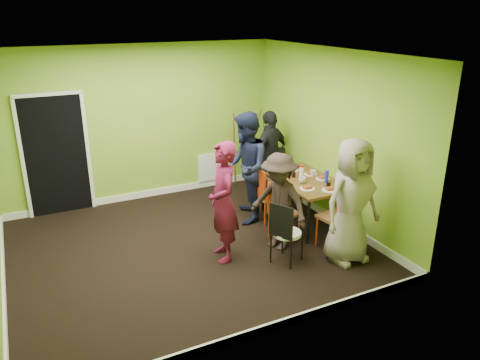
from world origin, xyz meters
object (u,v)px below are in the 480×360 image
object	(u,v)px
chair_front_end	(341,213)
orange_bottle	(291,173)
chair_back_end	(275,163)
blue_bottle	(327,177)
person_back_end	(270,154)
dining_table	(305,182)
thermos	(302,174)
person_left_far	(246,168)
chair_left_near	(281,209)
chair_bentwood	(285,230)
easel	(245,149)
person_standing	(223,202)
chair_left_far	(265,192)
person_front_end	(351,201)
person_left_near	(279,202)

from	to	relation	value
chair_front_end	orange_bottle	xyz separation A→B (m)	(-0.04, 1.29, 0.20)
chair_back_end	blue_bottle	bearing A→B (deg)	104.73
person_back_end	dining_table	bearing A→B (deg)	64.27
thermos	orange_bottle	world-z (taller)	thermos
person_left_far	person_back_end	distance (m)	1.18
chair_left_near	chair_bentwood	xyz separation A→B (m)	(-0.31, -0.62, -0.01)
easel	person_standing	world-z (taller)	person_standing
chair_left_near	chair_front_end	bearing A→B (deg)	33.29
chair_back_end	dining_table	bearing A→B (deg)	95.67
chair_left_near	thermos	size ratio (longest dim) A/B	4.13
easel	dining_table	bearing A→B (deg)	-86.80
chair_left_far	chair_bentwood	xyz separation A→B (m)	(-0.41, -1.31, -0.02)
blue_bottle	person_front_end	distance (m)	1.10
chair_back_end	chair_bentwood	bearing A→B (deg)	73.58
chair_left_near	easel	size ratio (longest dim) A/B	0.61
easel	person_left_near	distance (m)	2.65
dining_table	person_back_end	size ratio (longest dim) A/B	0.92
chair_back_end	easel	world-z (taller)	easel
chair_back_end	person_back_end	distance (m)	0.19
thermos	chair_back_end	bearing A→B (deg)	80.84
thermos	person_front_end	world-z (taller)	person_front_end
person_left_near	person_back_end	world-z (taller)	person_back_end
person_front_end	dining_table	bearing A→B (deg)	79.95
orange_bottle	chair_back_end	bearing A→B (deg)	75.94
thermos	chair_left_far	bearing A→B (deg)	149.45
blue_bottle	person_left_far	size ratio (longest dim) A/B	0.11
person_left_near	blue_bottle	bearing A→B (deg)	82.61
orange_bottle	person_front_end	world-z (taller)	person_front_end
blue_bottle	chair_left_near	bearing A→B (deg)	-172.69
chair_left_near	person_front_end	distance (m)	1.14
person_back_end	person_front_end	size ratio (longest dim) A/B	0.92
chair_front_end	thermos	bearing A→B (deg)	81.12
dining_table	thermos	bearing A→B (deg)	-171.31
blue_bottle	chair_front_end	bearing A→B (deg)	-110.88
orange_bottle	person_standing	world-z (taller)	person_standing
chair_left_far	orange_bottle	size ratio (longest dim) A/B	10.86
easel	thermos	size ratio (longest dim) A/B	6.80
person_standing	person_left_near	world-z (taller)	person_standing
dining_table	chair_left_near	world-z (taller)	chair_left_near
person_standing	person_left_far	size ratio (longest dim) A/B	0.94
person_standing	chair_left_near	bearing A→B (deg)	104.86
easel	thermos	xyz separation A→B (m)	(0.02, -1.96, 0.11)
chair_back_end	chair_front_end	bearing A→B (deg)	95.68
dining_table	chair_bentwood	distance (m)	1.45
chair_front_end	orange_bottle	bearing A→B (deg)	82.96
chair_bentwood	blue_bottle	xyz separation A→B (m)	(1.21, 0.74, 0.35)
orange_bottle	person_back_end	distance (m)	1.03
chair_back_end	easel	size ratio (longest dim) A/B	0.62
chair_left_far	chair_left_near	distance (m)	0.70
orange_bottle	person_front_end	xyz separation A→B (m)	(-0.02, -1.57, 0.09)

